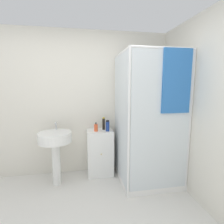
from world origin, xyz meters
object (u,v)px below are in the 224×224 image
(soap_dispenser, at_px, (96,128))
(shampoo_bottle_blue, at_px, (108,126))
(sink, at_px, (55,143))
(shampoo_bottle_tall_black, at_px, (104,124))

(soap_dispenser, height_order, shampoo_bottle_blue, shampoo_bottle_blue)
(shampoo_bottle_blue, bearing_deg, soap_dispenser, 173.15)
(sink, distance_m, shampoo_bottle_blue, 0.88)
(shampoo_bottle_tall_black, bearing_deg, shampoo_bottle_blue, -64.44)
(soap_dispenser, xyz_separation_m, shampoo_bottle_tall_black, (0.14, 0.09, 0.05))
(sink, xyz_separation_m, soap_dispenser, (0.65, 0.16, 0.19))
(sink, relative_size, shampoo_bottle_tall_black, 4.40)
(sink, distance_m, soap_dispenser, 0.69)
(sink, height_order, shampoo_bottle_blue, shampoo_bottle_blue)
(soap_dispenser, distance_m, shampoo_bottle_blue, 0.20)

